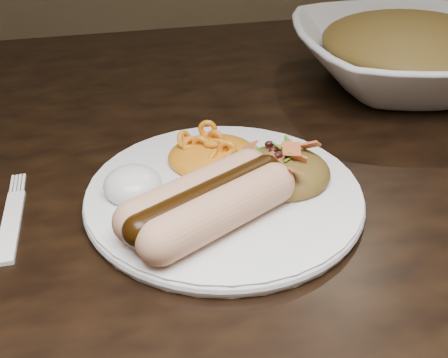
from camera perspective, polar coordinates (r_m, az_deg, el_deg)
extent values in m
cube|color=black|center=(0.56, -7.62, 0.35)|extent=(1.60, 0.90, 0.04)
cylinder|color=white|center=(0.48, 0.00, -1.67)|extent=(0.28, 0.28, 0.01)
cylinder|color=tan|center=(0.41, -1.22, -3.73)|extent=(0.12, 0.09, 0.04)
cylinder|color=tan|center=(0.44, -2.16, -1.32)|extent=(0.12, 0.09, 0.04)
cylinder|color=#351B04|center=(0.42, -1.71, -2.04)|extent=(0.13, 0.08, 0.03)
ellipsoid|color=orange|center=(0.51, -1.17, 3.78)|extent=(0.09, 0.08, 0.03)
ellipsoid|color=white|center=(0.47, -10.02, 0.15)|extent=(0.06, 0.06, 0.03)
ellipsoid|color=#9A381F|center=(0.48, 6.37, 1.23)|extent=(0.09, 0.09, 0.04)
cube|color=white|center=(0.48, -22.18, -4.69)|extent=(0.02, 0.14, 0.00)
imported|color=silver|center=(0.75, 19.74, 12.39)|extent=(0.35, 0.35, 0.08)
ellipsoid|color=#9A381F|center=(0.75, 19.91, 13.26)|extent=(0.25, 0.25, 0.06)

